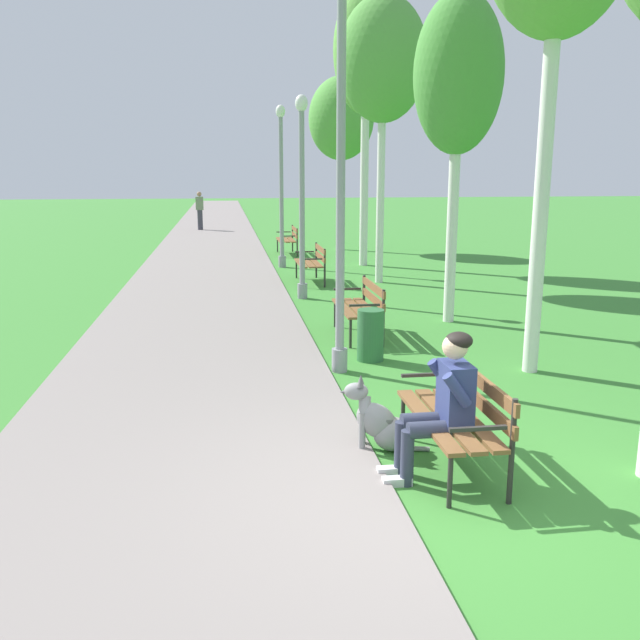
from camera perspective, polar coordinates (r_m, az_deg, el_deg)
ground_plane at (r=5.50m, az=9.78°, el=-14.97°), size 120.00×120.00×0.00m
paved_path at (r=28.74m, az=-9.04°, el=7.32°), size 3.48×60.00×0.04m
park_bench_near at (r=5.94m, az=11.60°, el=-7.53°), size 0.55×1.50×0.85m
park_bench_mid at (r=10.44m, az=3.52°, el=1.36°), size 0.55×1.50×0.85m
park_bench_far at (r=15.54m, az=-0.64°, el=5.05°), size 0.55×1.50×0.85m
park_bench_furthest at (r=20.86m, az=-2.64°, el=6.93°), size 0.55×1.50×0.85m
person_seated_on_near_bench at (r=5.67m, az=10.26°, el=-6.65°), size 0.74×0.49×1.25m
dog_grey at (r=6.28m, az=5.20°, el=-8.66°), size 0.82×0.38×0.71m
lamp_post_near at (r=8.34m, az=1.76°, el=12.12°), size 0.24×0.24×4.78m
lamp_post_mid at (r=13.43m, az=-1.54°, el=10.40°), size 0.24×0.24×3.93m
lamp_post_far at (r=17.95m, az=-3.28°, el=11.27°), size 0.24×0.24×4.15m
birch_tree_third at (r=11.60m, az=11.57°, el=19.39°), size 1.43×1.37×5.26m
birch_tree_fourth at (r=15.67m, az=5.33°, el=20.89°), size 1.94×1.76×6.20m
birch_tree_fifth at (r=18.60m, az=3.90°, el=21.50°), size 1.69×1.62×7.12m
birch_tree_sixth at (r=22.14m, az=1.80°, el=16.53°), size 2.05×2.16×5.40m
litter_bin at (r=9.15m, az=4.27°, el=-1.28°), size 0.36×0.36×0.70m
pedestrian_distant at (r=29.69m, az=-10.09°, el=9.03°), size 0.32×0.22×1.65m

